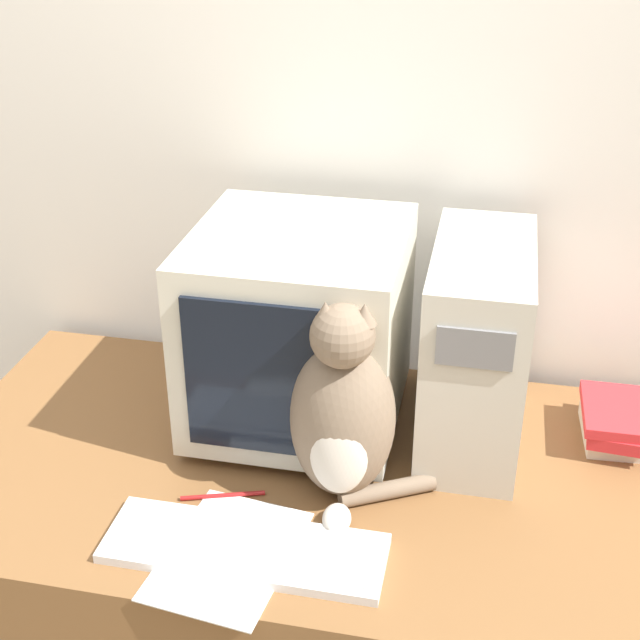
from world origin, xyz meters
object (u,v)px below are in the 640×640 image
object	(u,v)px
keyboard	(245,548)
book_stack	(617,421)
crt_monitor	(299,329)
cat	(343,414)
computer_tower	(476,346)
pen	(223,496)

from	to	relation	value
keyboard	book_stack	distance (m)	0.81
crt_monitor	cat	distance (m)	0.26
computer_tower	book_stack	xyz separation A→B (m)	(0.30, 0.04, -0.16)
book_stack	pen	bearing A→B (deg)	-154.77
book_stack	computer_tower	bearing A→B (deg)	-172.94
pen	book_stack	bearing A→B (deg)	25.23
cat	pen	size ratio (longest dim) A/B	2.70
computer_tower	keyboard	bearing A→B (deg)	-128.90
crt_monitor	pen	size ratio (longest dim) A/B	2.84
crt_monitor	book_stack	world-z (taller)	crt_monitor
cat	book_stack	size ratio (longest dim) A/B	1.97
cat	pen	distance (m)	0.28
cat	keyboard	bearing A→B (deg)	-130.14
crt_monitor	pen	distance (m)	0.37
cat	book_stack	world-z (taller)	cat
crt_monitor	keyboard	bearing A→B (deg)	-90.36
keyboard	cat	bearing A→B (deg)	55.65
keyboard	book_stack	world-z (taller)	book_stack
keyboard	cat	distance (m)	0.29
computer_tower	pen	world-z (taller)	computer_tower
computer_tower	keyboard	size ratio (longest dim) A/B	0.86
computer_tower	cat	bearing A→B (deg)	-132.19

